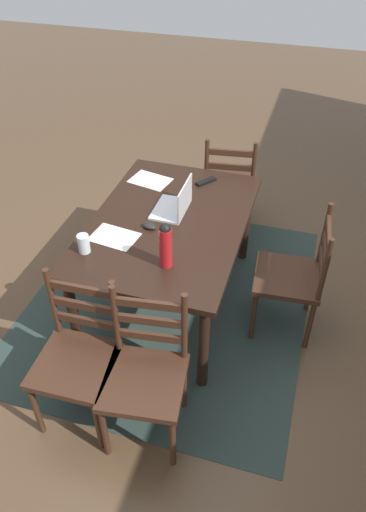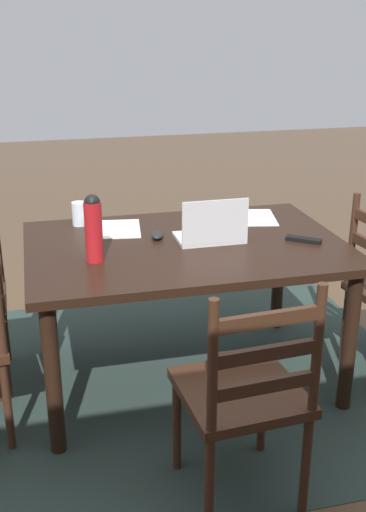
# 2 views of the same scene
# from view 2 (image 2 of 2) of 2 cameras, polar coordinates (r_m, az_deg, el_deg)

# --- Properties ---
(ground_plane) EXTENTS (14.00, 14.00, 0.00)m
(ground_plane) POSITION_cam_2_polar(r_m,az_deg,el_deg) (3.32, 0.22, -11.05)
(ground_plane) COLOR brown
(area_rug) EXTENTS (2.36, 2.06, 0.01)m
(area_rug) POSITION_cam_2_polar(r_m,az_deg,el_deg) (3.31, 0.22, -11.01)
(area_rug) COLOR #283833
(area_rug) RESTS_ON ground
(dining_table) EXTENTS (1.51, 1.03, 0.75)m
(dining_table) POSITION_cam_2_polar(r_m,az_deg,el_deg) (3.02, 0.23, -0.37)
(dining_table) COLOR black
(dining_table) RESTS_ON ground
(chair_far_head) EXTENTS (0.47, 0.47, 0.95)m
(chair_far_head) POSITION_cam_2_polar(r_m,az_deg,el_deg) (2.35, 5.67, -12.58)
(chair_far_head) COLOR #3D2316
(chair_far_head) RESTS_ON ground
(laptop) EXTENTS (0.32, 0.22, 0.23)m
(laptop) POSITION_cam_2_polar(r_m,az_deg,el_deg) (2.98, 2.64, 2.33)
(laptop) COLOR silver
(laptop) RESTS_ON dining_table
(water_bottle) EXTENTS (0.08, 0.08, 0.30)m
(water_bottle) POSITION_cam_2_polar(r_m,az_deg,el_deg) (2.74, -8.21, 2.65)
(water_bottle) COLOR red
(water_bottle) RESTS_ON dining_table
(drinking_glass) EXTENTS (0.07, 0.07, 0.12)m
(drinking_glass) POSITION_cam_2_polar(r_m,az_deg,el_deg) (3.27, -9.49, 3.84)
(drinking_glass) COLOR silver
(drinking_glass) RESTS_ON dining_table
(computer_mouse) EXTENTS (0.08, 0.11, 0.03)m
(computer_mouse) POSITION_cam_2_polar(r_m,az_deg,el_deg) (3.04, -2.37, 1.93)
(computer_mouse) COLOR black
(computer_mouse) RESTS_ON dining_table
(tv_remote) EXTENTS (0.16, 0.14, 0.02)m
(tv_remote) POSITION_cam_2_polar(r_m,az_deg,el_deg) (3.06, 10.99, 1.48)
(tv_remote) COLOR black
(tv_remote) RESTS_ON dining_table
(paper_stack_left) EXTENTS (0.25, 0.32, 0.00)m
(paper_stack_left) POSITION_cam_2_polar(r_m,az_deg,el_deg) (3.20, -5.86, 2.49)
(paper_stack_left) COLOR white
(paper_stack_left) RESTS_ON dining_table
(paper_stack_right) EXTENTS (0.27, 0.33, 0.00)m
(paper_stack_right) POSITION_cam_2_polar(r_m,az_deg,el_deg) (3.39, 6.62, 3.53)
(paper_stack_right) COLOR white
(paper_stack_right) RESTS_ON dining_table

